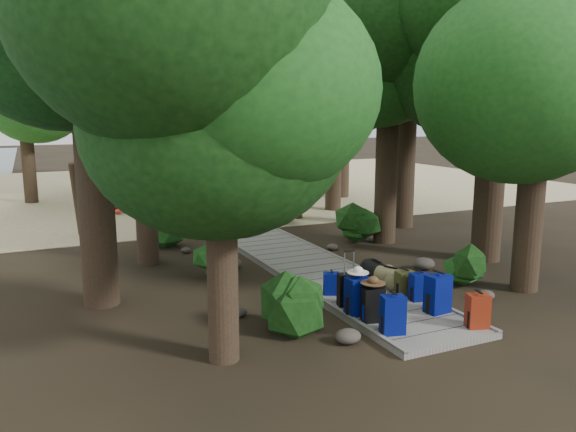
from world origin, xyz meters
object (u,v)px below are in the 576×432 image
backpack_right_b (438,292)px  duffel_right_black (377,271)px  backpack_left_b (373,303)px  backpack_left_a (393,313)px  suitcase_on_boardwalk (348,290)px  backpack_left_d (331,282)px  lone_suitcase_on_sand (225,206)px  backpack_right_d (405,282)px  duffel_right_khaki (391,277)px  backpack_right_a (478,309)px  sun_lounger (273,197)px  backpack_left_c (358,294)px  backpack_right_c (419,285)px  kayak (116,209)px

backpack_right_b → duffel_right_black: bearing=80.9°
backpack_left_b → backpack_left_a: bearing=-77.3°
backpack_right_b → suitcase_on_boardwalk: size_ratio=1.25×
backpack_left_a → backpack_left_d: 2.22m
duffel_right_black → lone_suitcase_on_sand: lone_suitcase_on_sand is taller
backpack_left_a → duffel_right_black: backpack_left_a is taller
backpack_right_d → duffel_right_khaki: bearing=89.0°
backpack_right_a → sun_lounger: 14.03m
backpack_right_a → backpack_right_d: size_ratio=1.20×
duffel_right_khaki → duffel_right_black: duffel_right_khaki is taller
backpack_left_a → backpack_left_d: bearing=101.9°
sun_lounger → suitcase_on_boardwalk: bearing=-95.6°
backpack_left_d → duffel_right_khaki: bearing=20.4°
backpack_left_d → backpack_right_a: size_ratio=0.76×
backpack_left_c → backpack_right_a: size_ratio=1.19×
backpack_left_c → duffel_right_khaki: 1.88m
suitcase_on_boardwalk → sun_lounger: suitcase_on_boardwalk is taller
backpack_left_c → backpack_left_d: size_ratio=1.57×
suitcase_on_boardwalk → lone_suitcase_on_sand: suitcase_on_boardwalk is taller
backpack_left_b → backpack_right_b: (1.32, -0.12, 0.05)m
backpack_left_d → suitcase_on_boardwalk: size_ratio=0.78×
duffel_right_khaki → sun_lounger: size_ratio=0.31×
backpack_left_d → suitcase_on_boardwalk: (-0.04, -0.73, 0.07)m
suitcase_on_boardwalk → backpack_right_b: bearing=-25.5°
backpack_right_b → duffel_right_khaki: 1.66m
duffel_right_khaki → sun_lounger: 11.56m
backpack_left_d → backpack_right_a: bearing=-37.8°
suitcase_on_boardwalk → sun_lounger: bearing=85.5°
backpack_left_c → duffel_right_black: (1.53, 1.68, -0.19)m
backpack_left_b → backpack_right_d: (1.39, 0.96, -0.07)m
lone_suitcase_on_sand → backpack_right_d: bearing=-76.1°
backpack_right_c → sun_lounger: size_ratio=0.31×
backpack_left_c → duffel_right_khaki: (1.51, 1.12, -0.18)m
backpack_right_a → duffel_right_black: backpack_right_a is taller
kayak → backpack_left_b: bearing=-80.6°
backpack_right_a → duffel_right_khaki: bearing=108.5°
duffel_right_black → kayak: duffel_right_black is taller
backpack_left_b → kayak: (-2.43, 13.72, -0.30)m
backpack_left_a → duffel_right_black: 3.08m
lone_suitcase_on_sand → sun_lounger: (2.52, 1.47, -0.02)m
backpack_right_b → lone_suitcase_on_sand: size_ratio=1.15×
duffel_right_khaki → kayak: duffel_right_khaki is taller
duffel_right_khaki → backpack_left_d: bearing=152.4°
duffel_right_black → backpack_right_b: bearing=-91.0°
lone_suitcase_on_sand → suitcase_on_boardwalk: bearing=-83.6°
duffel_right_black → sun_lounger: (2.15, 10.79, 0.02)m
backpack_right_b → duffel_right_black: size_ratio=1.23×
backpack_left_a → backpack_left_b: backpack_left_a is taller
duffel_right_khaki → backpack_right_b: bearing=-118.2°
backpack_right_a → suitcase_on_boardwalk: 2.36m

